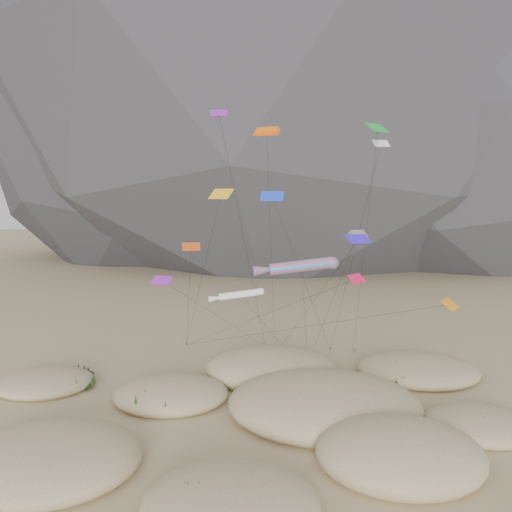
% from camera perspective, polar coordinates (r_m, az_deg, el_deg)
% --- Properties ---
extents(ground, '(500.00, 500.00, 0.00)m').
position_cam_1_polar(ground, '(42.36, 2.80, -20.21)').
color(ground, '#CCB789').
rests_on(ground, ground).
extents(rock_headland, '(226.37, 148.64, 177.50)m').
position_cam_1_polar(rock_headland, '(165.47, 4.56, 25.65)').
color(rock_headland, black).
rests_on(rock_headland, ground).
extents(dunes, '(50.46, 34.57, 4.13)m').
position_cam_1_polar(dunes, '(45.92, 2.51, -16.90)').
color(dunes, '#CCB789').
rests_on(dunes, ground).
extents(dune_grass, '(40.26, 27.62, 1.48)m').
position_cam_1_polar(dune_grass, '(45.54, 1.15, -17.02)').
color(dune_grass, black).
rests_on(dune_grass, ground).
extents(kite_stakes, '(27.83, 5.94, 0.30)m').
position_cam_1_polar(kite_stakes, '(63.21, 5.32, -10.79)').
color(kite_stakes, '#3F2D1E').
rests_on(kite_stakes, ground).
extents(rainbow_tube_kite, '(8.92, 12.57, 13.11)m').
position_cam_1_polar(rainbow_tube_kite, '(51.31, 4.86, -1.18)').
color(rainbow_tube_kite, '#FF2C1A').
rests_on(rainbow_tube_kite, ground).
extents(white_tube_kite, '(7.69, 14.98, 9.97)m').
position_cam_1_polar(white_tube_kite, '(50.46, -2.06, -4.46)').
color(white_tube_kite, white).
rests_on(white_tube_kite, ground).
extents(orange_parafoil, '(2.79, 17.03, 26.13)m').
position_cam_1_polar(orange_parafoil, '(50.92, 1.26, 13.66)').
color(orange_parafoil, '#E5560C').
rests_on(orange_parafoil, ground).
extents(multi_parafoil, '(3.96, 14.45, 15.92)m').
position_cam_1_polar(multi_parafoil, '(51.14, 11.51, 2.25)').
color(multi_parafoil, '#FF441A').
rests_on(multi_parafoil, ground).
extents(delta_kites, '(29.43, 21.68, 27.22)m').
position_cam_1_polar(delta_kites, '(48.40, 4.87, 4.24)').
color(delta_kites, '#D61444').
rests_on(delta_kites, ground).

